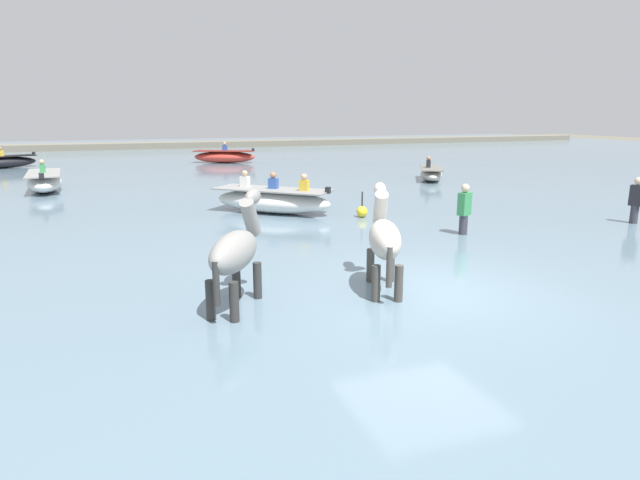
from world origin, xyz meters
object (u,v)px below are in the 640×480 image
at_px(boat_far_offshore, 431,174).
at_px(person_onlooker_right, 464,216).
at_px(horse_lead_pinto, 384,241).
at_px(boat_mid_outer, 224,157).
at_px(channel_buoy, 362,211).
at_px(person_onlooker_left, 635,206).
at_px(boat_far_inshore, 273,200).
at_px(horse_trailing_grey, 236,254).
at_px(boat_mid_channel, 1,162).
at_px(boat_near_starboard, 44,182).

bearing_deg(boat_far_offshore, person_onlooker_right, -117.37).
distance_m(horse_lead_pinto, boat_mid_outer, 24.11).
bearing_deg(horse_lead_pinto, channel_buoy, 68.68).
bearing_deg(person_onlooker_left, boat_far_inshore, 150.54).
bearing_deg(person_onlooker_right, horse_trailing_grey, -153.22).
bearing_deg(horse_trailing_grey, horse_lead_pinto, -0.31).
bearing_deg(boat_far_inshore, person_onlooker_right, -51.43).
bearing_deg(boat_mid_channel, boat_mid_outer, -4.43).
height_order(boat_mid_outer, boat_near_starboard, boat_mid_outer).
distance_m(boat_far_inshore, person_onlooker_left, 9.79).
bearing_deg(channel_buoy, boat_near_starboard, 135.34).
relative_size(boat_far_offshore, channel_buoy, 4.00).
distance_m(boat_far_inshore, boat_mid_channel, 20.04).
bearing_deg(horse_lead_pinto, boat_far_inshore, 88.66).
bearing_deg(boat_mid_outer, boat_far_inshore, -95.68).
bearing_deg(boat_near_starboard, horse_trailing_grey, -74.21).
height_order(boat_far_inshore, boat_far_offshore, boat_far_inshore).
distance_m(person_onlooker_left, channel_buoy, 7.17).
height_order(horse_lead_pinto, person_onlooker_left, horse_lead_pinto).
bearing_deg(boat_near_starboard, boat_mid_outer, 47.80).
bearing_deg(horse_lead_pinto, boat_far_offshore, 55.73).
bearing_deg(boat_far_inshore, person_onlooker_left, -29.46).
bearing_deg(boat_far_inshore, boat_mid_channel, 119.59).
distance_m(horse_trailing_grey, boat_far_offshore, 16.87).
bearing_deg(person_onlooker_left, boat_mid_channel, 129.63).
relative_size(horse_trailing_grey, boat_near_starboard, 0.59).
height_order(horse_lead_pinto, channel_buoy, horse_lead_pinto).
height_order(horse_lead_pinto, boat_near_starboard, horse_lead_pinto).
relative_size(horse_trailing_grey, person_onlooker_left, 1.28).
distance_m(boat_mid_channel, boat_mid_outer, 11.57).
bearing_deg(boat_mid_outer, person_onlooker_left, -72.14).
distance_m(horse_trailing_grey, person_onlooker_right, 6.86).
height_order(horse_lead_pinto, boat_mid_outer, horse_lead_pinto).
bearing_deg(boat_far_inshore, channel_buoy, -36.04).
relative_size(person_onlooker_right, channel_buoy, 2.28).
height_order(person_onlooker_left, channel_buoy, person_onlooker_left).
xyz_separation_m(horse_trailing_grey, boat_mid_channel, (-7.29, 24.92, -0.50)).
bearing_deg(horse_trailing_grey, person_onlooker_left, 13.51).
bearing_deg(boat_far_offshore, boat_far_inshore, -148.44).
height_order(boat_mid_channel, boat_mid_outer, boat_mid_outer).
height_order(person_onlooker_left, person_onlooker_right, same).
xyz_separation_m(horse_lead_pinto, horse_trailing_grey, (-2.43, 0.01, 0.00)).
relative_size(horse_trailing_grey, person_onlooker_right, 1.28).
bearing_deg(channel_buoy, boat_far_offshore, 46.87).
bearing_deg(horse_trailing_grey, boat_far_offshore, 48.87).
bearing_deg(boat_far_inshore, horse_lead_pinto, -91.34).
height_order(boat_far_offshore, channel_buoy, boat_far_offshore).
xyz_separation_m(boat_far_offshore, channel_buoy, (-6.35, -6.77, -0.11)).
bearing_deg(person_onlooker_right, channel_buoy, 115.68).
height_order(horse_trailing_grey, boat_mid_channel, horse_trailing_grey).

